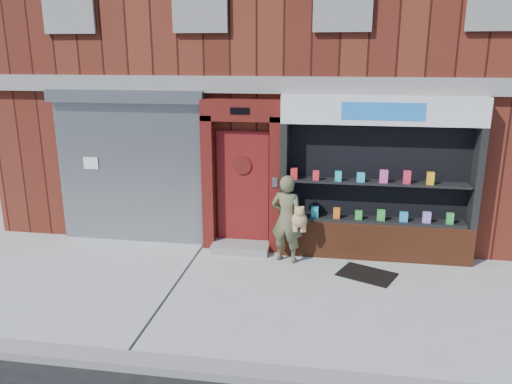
# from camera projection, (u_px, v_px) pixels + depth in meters

# --- Properties ---
(ground) EXTENTS (80.00, 80.00, 0.00)m
(ground) POSITION_uv_depth(u_px,v_px,m) (267.00, 294.00, 7.94)
(ground) COLOR #9E9E99
(ground) RESTS_ON ground
(curb) EXTENTS (60.00, 0.30, 0.12)m
(curb) POSITION_uv_depth(u_px,v_px,m) (242.00, 373.00, 5.88)
(curb) COLOR gray
(curb) RESTS_ON ground
(building) EXTENTS (12.00, 8.16, 8.00)m
(building) POSITION_uv_depth(u_px,v_px,m) (300.00, 41.00, 12.57)
(building) COLOR #4E1A12
(building) RESTS_ON ground
(shutter_bay) EXTENTS (3.10, 0.30, 3.04)m
(shutter_bay) POSITION_uv_depth(u_px,v_px,m) (130.00, 158.00, 9.77)
(shutter_bay) COLOR gray
(shutter_bay) RESTS_ON ground
(red_door_bay) EXTENTS (1.52, 0.58, 2.90)m
(red_door_bay) POSITION_uv_depth(u_px,v_px,m) (242.00, 176.00, 9.44)
(red_door_bay) COLOR #4D100D
(red_door_bay) RESTS_ON ground
(pharmacy_bay) EXTENTS (3.50, 0.41, 3.00)m
(pharmacy_bay) POSITION_uv_depth(u_px,v_px,m) (377.00, 186.00, 9.03)
(pharmacy_bay) COLOR brown
(pharmacy_bay) RESTS_ON ground
(woman) EXTENTS (0.71, 0.52, 1.63)m
(woman) POSITION_uv_depth(u_px,v_px,m) (288.00, 219.00, 9.00)
(woman) COLOR brown
(woman) RESTS_ON ground
(doormat) EXTENTS (1.10, 0.96, 0.02)m
(doormat) POSITION_uv_depth(u_px,v_px,m) (367.00, 274.00, 8.62)
(doormat) COLOR black
(doormat) RESTS_ON ground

